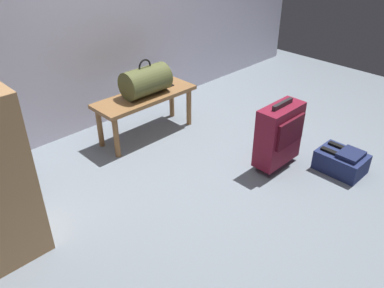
{
  "coord_description": "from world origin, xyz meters",
  "views": [
    {
      "loc": [
        -1.93,
        -1.67,
        1.9
      ],
      "look_at": [
        -0.01,
        0.29,
        0.25
      ],
      "focal_mm": 36.62,
      "sensor_mm": 36.0,
      "label": 1
    }
  ],
  "objects": [
    {
      "name": "ground_plane",
      "position": [
        0.0,
        0.0,
        0.0
      ],
      "size": [
        6.6,
        6.6,
        0.0
      ],
      "primitive_type": "plane",
      "color": "slate"
    },
    {
      "name": "cell_phone",
      "position": [
        0.41,
        1.07,
        0.42
      ],
      "size": [
        0.07,
        0.14,
        0.01
      ],
      "color": "black",
      "rests_on": "bench"
    },
    {
      "name": "bench",
      "position": [
        0.1,
        1.03,
        0.35
      ],
      "size": [
        1.0,
        0.36,
        0.42
      ],
      "color": "olive",
      "rests_on": "ground"
    },
    {
      "name": "duffel_bag_olive",
      "position": [
        0.12,
        1.03,
        0.55
      ],
      "size": [
        0.44,
        0.26,
        0.34
      ],
      "color": "#51562D",
      "rests_on": "bench"
    },
    {
      "name": "suitcase_upright_burgundy",
      "position": [
        0.54,
        -0.17,
        0.31
      ],
      "size": [
        0.43,
        0.21,
        0.6
      ],
      "color": "maroon",
      "rests_on": "ground"
    },
    {
      "name": "backpack_navy",
      "position": [
        0.87,
        -0.59,
        0.09
      ],
      "size": [
        0.28,
        0.38,
        0.21
      ],
      "color": "navy",
      "rests_on": "ground"
    }
  ]
}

